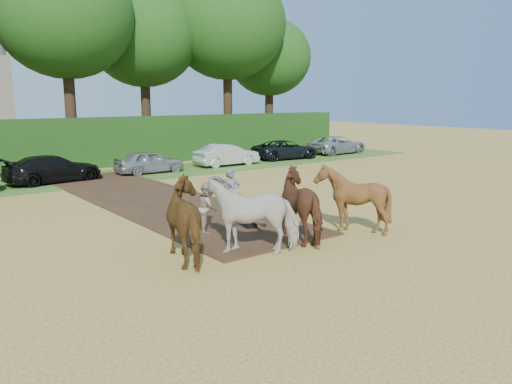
% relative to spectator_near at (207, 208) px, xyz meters
% --- Properties ---
extents(ground, '(120.00, 120.00, 0.00)m').
position_rel_spectator_near_xyz_m(ground, '(-0.57, -1.37, -0.79)').
color(ground, gold).
rests_on(ground, ground).
extents(earth_strip, '(4.50, 17.00, 0.05)m').
position_rel_spectator_near_xyz_m(earth_strip, '(0.93, 5.63, -0.76)').
color(earth_strip, '#472D1C').
rests_on(earth_strip, ground).
extents(grass_verge, '(50.00, 5.00, 0.03)m').
position_rel_spectator_near_xyz_m(grass_verge, '(-0.57, 12.63, -0.77)').
color(grass_verge, '#38601E').
rests_on(grass_verge, ground).
extents(hedgerow, '(46.00, 1.60, 3.00)m').
position_rel_spectator_near_xyz_m(hedgerow, '(-0.57, 17.13, 0.71)').
color(hedgerow, '#14380F').
rests_on(hedgerow, ground).
extents(spectator_near, '(0.89, 0.96, 1.57)m').
position_rel_spectator_near_xyz_m(spectator_near, '(0.00, 0.00, 0.00)').
color(spectator_near, '#C2B699').
rests_on(spectator_near, ground).
extents(plough_team, '(7.28, 5.06, 2.13)m').
position_rel_spectator_near_xyz_m(plough_team, '(0.96, -2.33, 0.27)').
color(plough_team, brown).
rests_on(plough_team, ground).
extents(parked_cars, '(41.61, 3.57, 1.44)m').
position_rel_spectator_near_xyz_m(parked_cars, '(3.08, 12.66, -0.11)').
color(parked_cars, silver).
rests_on(parked_cars, ground).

